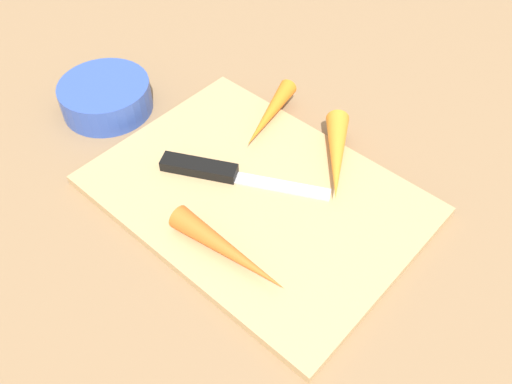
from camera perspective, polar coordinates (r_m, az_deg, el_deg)
The scene contains 7 objects.
ground_plane at distance 0.62m, azimuth -0.00°, elevation -0.74°, with size 1.40×1.40×0.00m, color #8C6D4C.
cutting_board at distance 0.62m, azimuth -0.00°, elevation -0.37°, with size 0.36×0.26×0.01m, color tan.
knife at distance 0.63m, azimuth -4.87°, elevation 2.33°, with size 0.19×0.11×0.01m.
carrot_longest at distance 0.55m, azimuth -2.92°, elevation -6.18°, with size 0.03×0.03×0.14m, color orange.
carrot_medium at distance 0.64m, azimuth 8.49°, elevation 3.80°, with size 0.03×0.03×0.13m, color orange.
carrot_shortest at distance 0.69m, azimuth 1.40°, elevation 8.18°, with size 0.02×0.02×0.13m, color orange.
small_bowl at distance 0.75m, azimuth -15.52°, elevation 9.64°, with size 0.12×0.12×0.04m, color #3351B2.
Camera 1 is at (-0.27, 0.30, 0.47)m, focal length 37.99 mm.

